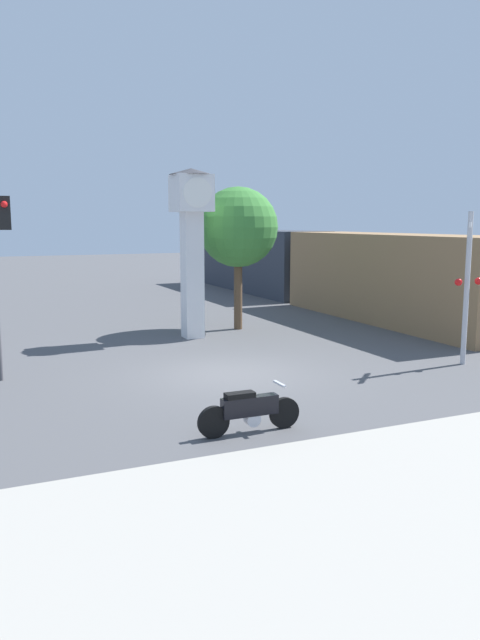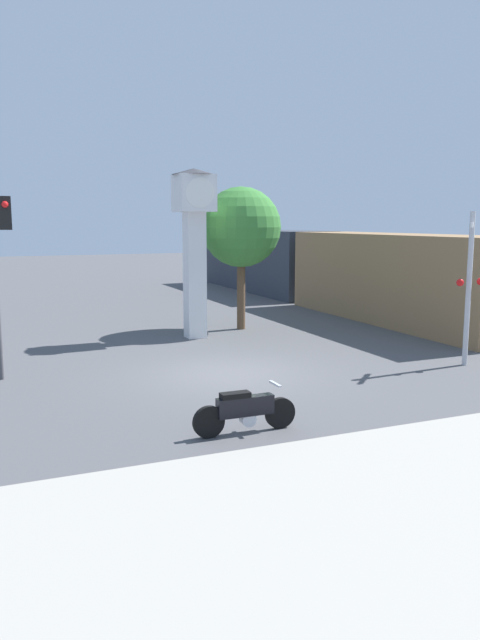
{
  "view_description": "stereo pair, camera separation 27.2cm",
  "coord_description": "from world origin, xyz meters",
  "px_view_note": "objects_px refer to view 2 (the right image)",
  "views": [
    {
      "loc": [
        -6.1,
        -14.38,
        3.88
      ],
      "look_at": [
        0.39,
        0.25,
        1.34
      ],
      "focal_mm": 35.0,
      "sensor_mm": 36.0,
      "label": 1
    },
    {
      "loc": [
        -5.86,
        -14.49,
        3.88
      ],
      "look_at": [
        0.39,
        0.25,
        1.34
      ],
      "focal_mm": 35.0,
      "sensor_mm": 36.0,
      "label": 2
    }
  ],
  "objects_px": {
    "motorcycle": "(245,411)",
    "clock_tower": "(194,227)",
    "traffic_light": "(0,253)",
    "street_tree": "(241,228)",
    "railroad_crossing_signal": "(469,283)",
    "freight_train": "(318,267)"
  },
  "relations": [
    {
      "from": "freight_train",
      "to": "railroad_crossing_signal",
      "type": "xyz_separation_m",
      "value": [
        -2.94,
        -13.1,
        0.55
      ]
    },
    {
      "from": "traffic_light",
      "to": "street_tree",
      "type": "bearing_deg",
      "value": 28.4
    },
    {
      "from": "motorcycle",
      "to": "clock_tower",
      "type": "bearing_deg",
      "value": 77.23
    },
    {
      "from": "clock_tower",
      "to": "railroad_crossing_signal",
      "type": "bearing_deg",
      "value": -51.29
    },
    {
      "from": "clock_tower",
      "to": "freight_train",
      "type": "height_order",
      "value": "clock_tower"
    },
    {
      "from": "railroad_crossing_signal",
      "to": "freight_train",
      "type": "bearing_deg",
      "value": 77.34
    },
    {
      "from": "clock_tower",
      "to": "traffic_light",
      "type": "bearing_deg",
      "value": -150.19
    },
    {
      "from": "motorcycle",
      "to": "railroad_crossing_signal",
      "type": "relative_size",
      "value": 0.49
    },
    {
      "from": "street_tree",
      "to": "railroad_crossing_signal",
      "type": "bearing_deg",
      "value": -66.43
    },
    {
      "from": "freight_train",
      "to": "railroad_crossing_signal",
      "type": "distance_m",
      "value": 13.44
    },
    {
      "from": "traffic_light",
      "to": "street_tree",
      "type": "relative_size",
      "value": 0.9
    },
    {
      "from": "traffic_light",
      "to": "freight_train",
      "type": "bearing_deg",
      "value": 34.13
    },
    {
      "from": "motorcycle",
      "to": "clock_tower",
      "type": "distance_m",
      "value": 10.32
    },
    {
      "from": "street_tree",
      "to": "motorcycle",
      "type": "bearing_deg",
      "value": -112.71
    },
    {
      "from": "traffic_light",
      "to": "clock_tower",
      "type": "bearing_deg",
      "value": 29.81
    },
    {
      "from": "traffic_light",
      "to": "railroad_crossing_signal",
      "type": "height_order",
      "value": "traffic_light"
    },
    {
      "from": "motorcycle",
      "to": "clock_tower",
      "type": "xyz_separation_m",
      "value": [
        2.3,
        9.52,
        3.26
      ]
    },
    {
      "from": "clock_tower",
      "to": "freight_train",
      "type": "bearing_deg",
      "value": 37.04
    },
    {
      "from": "freight_train",
      "to": "street_tree",
      "type": "bearing_deg",
      "value": -139.43
    },
    {
      "from": "railroad_crossing_signal",
      "to": "motorcycle",
      "type": "bearing_deg",
      "value": -160.51
    },
    {
      "from": "motorcycle",
      "to": "street_tree",
      "type": "relative_size",
      "value": 0.4
    },
    {
      "from": "clock_tower",
      "to": "freight_train",
      "type": "xyz_separation_m",
      "value": [
        8.38,
        6.32,
        -1.99
      ]
    }
  ]
}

